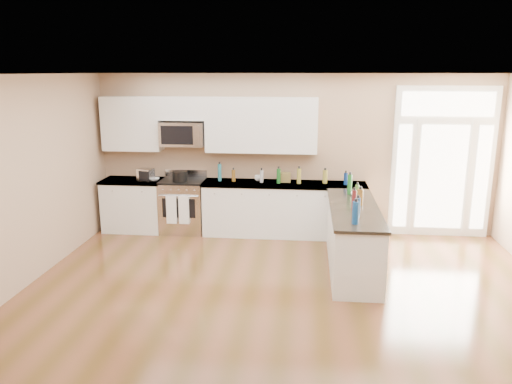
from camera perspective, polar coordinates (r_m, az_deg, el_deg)
ground at (r=5.56m, az=2.81°, el=-17.00°), size 8.00×8.00×0.00m
room_shell at (r=4.92m, az=3.04°, el=0.40°), size 8.00×8.00×8.00m
back_cabinet_left at (r=9.34m, az=-13.70°, el=-1.61°), size 1.10×0.66×0.94m
back_cabinet_right at (r=8.81m, az=3.19°, el=-2.15°), size 2.85×0.66×0.94m
peninsula_cabinet at (r=7.45m, az=10.98°, el=-5.39°), size 0.69×2.32×0.94m
upper_cabinet_left at (r=9.21m, az=-13.98°, el=7.59°), size 1.04×0.33×0.95m
upper_cabinet_right at (r=8.70m, az=0.61°, el=7.65°), size 1.94×0.33×0.95m
upper_cabinet_short at (r=8.91m, az=-8.37°, el=9.43°), size 0.82×0.33×0.40m
microwave at (r=8.92m, az=-8.34°, el=6.59°), size 0.78×0.41×0.42m
entry_door at (r=9.16m, az=20.52°, el=3.16°), size 1.70×0.10×2.60m
kitchen_range at (r=9.06m, az=-8.32°, el=-1.55°), size 0.77×0.69×1.08m
stockpot at (r=8.82m, az=-8.69°, el=1.83°), size 0.31×0.31×0.20m
toaster_oven at (r=9.04m, az=-12.49°, el=1.95°), size 0.30×0.26×0.22m
cardboard_box at (r=8.76m, az=3.31°, el=1.70°), size 0.21×0.15×0.17m
bowl_left at (r=9.05m, az=-11.54°, el=1.44°), size 0.22×0.22×0.04m
bowl_peninsula at (r=7.95m, az=11.34°, el=-0.22°), size 0.16×0.16×0.05m
cup_counter at (r=8.84m, az=0.24°, el=1.61°), size 0.16×0.16×0.10m
counter_bottles at (r=7.88m, az=6.94°, el=0.61°), size 2.39×2.43×0.31m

